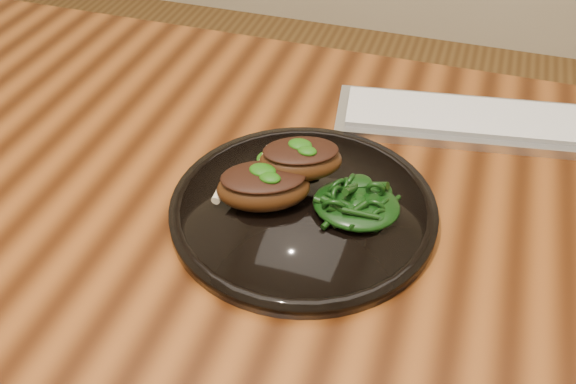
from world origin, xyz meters
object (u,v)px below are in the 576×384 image
at_px(desk, 321,259).
at_px(plate, 303,208).
at_px(keyboard, 480,121).
at_px(lamb_chop_front, 263,186).
at_px(greens_heap, 357,200).

bearing_deg(desk, plate, -149.06).
distance_m(desk, keyboard, 0.30).
distance_m(plate, lamb_chop_front, 0.06).
height_order(plate, greens_heap, greens_heap).
bearing_deg(desk, greens_heap, -10.65).
bearing_deg(plate, lamb_chop_front, -166.14).
xyz_separation_m(desk, plate, (-0.02, -0.01, 0.09)).
bearing_deg(greens_heap, desk, 169.35).
xyz_separation_m(desk, lamb_chop_front, (-0.07, -0.02, 0.12)).
height_order(desk, greens_heap, greens_heap).
height_order(lamb_chop_front, keyboard, lamb_chop_front).
height_order(desk, lamb_chop_front, lamb_chop_front).
distance_m(plate, keyboard, 0.31).
relative_size(desk, keyboard, 3.86).
bearing_deg(keyboard, plate, -125.91).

